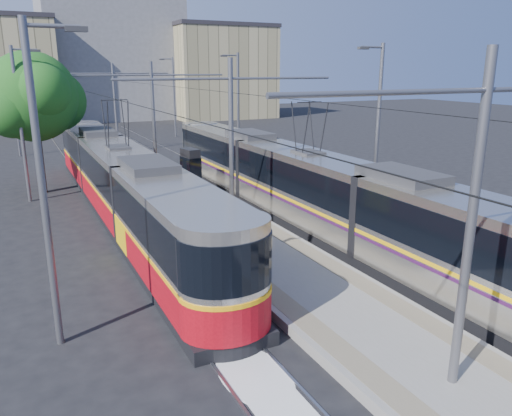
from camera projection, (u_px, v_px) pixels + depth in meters
ground at (343, 315)px, 14.43m from camera, size 160.00×160.00×0.00m
platform at (171, 188)px, 29.08m from camera, size 4.00×50.00×0.30m
tactile_strip_left at (146, 188)px, 28.42m from camera, size 0.70×50.00×0.01m
tactile_strip_right at (194, 183)px, 29.66m from camera, size 0.70×50.00×0.01m
rails at (171, 190)px, 29.12m from camera, size 8.71×70.00×0.03m
track_arrow at (286, 413)px, 10.31m from camera, size 1.20×5.00×0.01m
tram_left at (120, 181)px, 23.70m from camera, size 2.43×27.70×5.50m
tram_right at (307, 185)px, 22.25m from camera, size 2.43×29.63×5.50m
catenary at (183, 116)px, 25.44m from camera, size 9.20×70.00×7.00m
street_lamps at (149, 113)px, 31.45m from camera, size 15.18×38.22×8.00m
shelter at (191, 171)px, 26.57m from camera, size 0.87×1.23×2.50m
tree at (38, 98)px, 27.59m from camera, size 5.40×4.99×7.84m
building_centre at (111, 56)px, 69.96m from camera, size 18.36×14.28×17.14m
building_right at (220, 72)px, 71.31m from camera, size 14.28×10.20×12.84m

